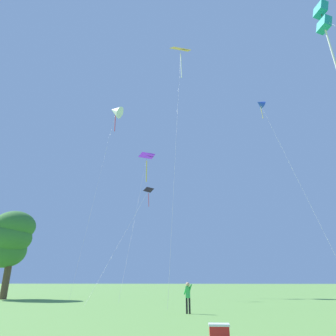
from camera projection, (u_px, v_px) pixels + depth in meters
name	position (u px, v px, depth m)	size (l,w,h in m)	color
kite_teal_box	(323.00, 19.00, 18.67)	(2.75, 10.19, 17.87)	teal
kite_white_distant	(116.00, 111.00, 46.26)	(2.39, 10.70, 26.97)	white
kite_purple_streamer	(146.00, 162.00, 40.02)	(2.12, 12.14, 18.09)	purple
kite_black_large	(146.00, 196.00, 31.58)	(3.35, 9.40, 11.13)	black
kite_blue_delta	(260.00, 104.00, 31.56)	(3.56, 7.16, 19.36)	blue
kite_yellow_diamond	(181.00, 57.00, 34.21)	(2.49, 8.10, 27.39)	yellow
person_near_tree	(188.00, 295.00, 16.18)	(0.49, 0.25, 1.54)	black
tree_right_cluster	(10.00, 239.00, 30.03)	(4.79, 4.49, 8.18)	brown
picnic_cooler	(219.00, 332.00, 8.84)	(0.60, 0.40, 0.44)	red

